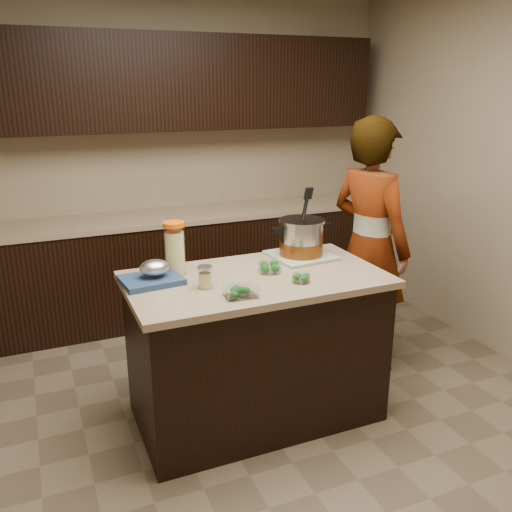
% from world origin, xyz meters
% --- Properties ---
extents(ground_plane, '(4.00, 4.00, 0.00)m').
position_xyz_m(ground_plane, '(0.00, 0.00, 0.00)').
color(ground_plane, brown).
rests_on(ground_plane, ground).
extents(room_shell, '(4.04, 4.04, 2.72)m').
position_xyz_m(room_shell, '(0.00, 0.00, 1.71)').
color(room_shell, tan).
rests_on(room_shell, ground).
extents(back_cabinets, '(3.60, 0.63, 2.33)m').
position_xyz_m(back_cabinets, '(0.00, 1.74, 0.94)').
color(back_cabinets, black).
rests_on(back_cabinets, ground).
extents(island, '(1.46, 0.81, 0.90)m').
position_xyz_m(island, '(0.00, 0.00, 0.45)').
color(island, black).
rests_on(island, ground).
extents(dish_towel, '(0.39, 0.39, 0.02)m').
position_xyz_m(dish_towel, '(0.40, 0.21, 0.91)').
color(dish_towel, '#5C7E54').
rests_on(dish_towel, island).
extents(stock_pot, '(0.40, 0.30, 0.41)m').
position_xyz_m(stock_pot, '(0.40, 0.21, 1.02)').
color(stock_pot, '#B7B7BC').
rests_on(stock_pot, dish_towel).
extents(lemonade_pitcher, '(0.15, 0.15, 0.30)m').
position_xyz_m(lemonade_pitcher, '(-0.41, 0.22, 1.04)').
color(lemonade_pitcher, '#CFCD7E').
rests_on(lemonade_pitcher, island).
extents(mason_jar, '(0.11, 0.11, 0.13)m').
position_xyz_m(mason_jar, '(-0.32, -0.06, 0.96)').
color(mason_jar, '#CFCD7E').
rests_on(mason_jar, island).
extents(broccoli_tub_left, '(0.15, 0.15, 0.06)m').
position_xyz_m(broccoli_tub_left, '(0.10, 0.03, 0.93)').
color(broccoli_tub_left, silver).
rests_on(broccoli_tub_left, island).
extents(broccoli_tub_right, '(0.12, 0.12, 0.05)m').
position_xyz_m(broccoli_tub_right, '(0.19, -0.19, 0.92)').
color(broccoli_tub_right, silver).
rests_on(broccoli_tub_right, island).
extents(broccoli_tub_rect, '(0.17, 0.13, 0.06)m').
position_xyz_m(broccoli_tub_rect, '(-0.19, -0.25, 0.93)').
color(broccoli_tub_rect, silver).
rests_on(broccoli_tub_rect, island).
extents(blue_tray, '(0.34, 0.29, 0.12)m').
position_xyz_m(blue_tray, '(-0.56, 0.13, 0.94)').
color(blue_tray, navy).
rests_on(blue_tray, island).
extents(person, '(0.57, 0.73, 1.75)m').
position_xyz_m(person, '(0.98, 0.31, 0.88)').
color(person, gray).
rests_on(person, ground).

